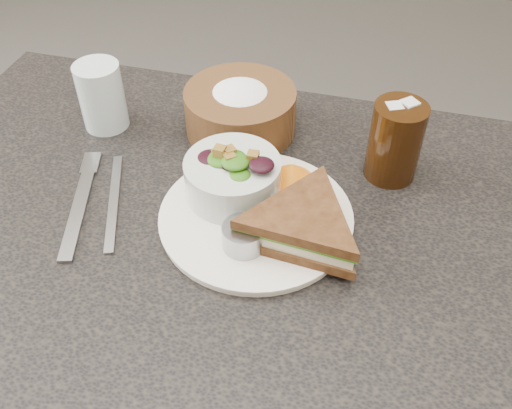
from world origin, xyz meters
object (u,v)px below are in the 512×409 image
at_px(water_glass, 102,96).
at_px(sandwich, 303,225).
at_px(dinner_plate, 256,217).
at_px(dressing_ramekin, 244,236).
at_px(cola_glass, 396,138).
at_px(bread_basket, 240,104).
at_px(dining_table, 227,367).
at_px(salad_bowl, 233,172).

bearing_deg(water_glass, sandwich, -26.29).
xyz_separation_m(dinner_plate, dressing_ramekin, (-0.00, -0.06, 0.02)).
bearing_deg(dinner_plate, water_glass, 152.62).
relative_size(sandwich, cola_glass, 1.43).
distance_m(dressing_ramekin, bread_basket, 0.26).
bearing_deg(cola_glass, dinner_plate, -138.63).
bearing_deg(dining_table, dressing_ramekin, -37.28).
bearing_deg(dressing_ramekin, salad_bowl, 114.31).
height_order(sandwich, bread_basket, bread_basket).
relative_size(cola_glass, water_glass, 1.20).
height_order(dressing_ramekin, water_glass, water_glass).
bearing_deg(dressing_ramekin, dining_table, 142.72).
relative_size(dressing_ramekin, cola_glass, 0.43).
relative_size(dining_table, dinner_plate, 3.85).
bearing_deg(cola_glass, bread_basket, 169.26).
xyz_separation_m(dining_table, sandwich, (0.12, -0.01, 0.41)).
height_order(dining_table, salad_bowl, salad_bowl).
xyz_separation_m(cola_glass, water_glass, (-0.46, 0.01, -0.01)).
xyz_separation_m(sandwich, dressing_ramekin, (-0.07, -0.03, -0.01)).
xyz_separation_m(bread_basket, water_glass, (-0.22, -0.04, 0.00)).
relative_size(dinner_plate, sandwich, 1.40).
bearing_deg(bread_basket, salad_bowl, -77.74).
height_order(sandwich, salad_bowl, salad_bowl).
height_order(dressing_ramekin, cola_glass, cola_glass).
distance_m(dressing_ramekin, cola_glass, 0.27).
bearing_deg(sandwich, dining_table, -178.23).
distance_m(dining_table, cola_glass, 0.52).
xyz_separation_m(dressing_ramekin, water_glass, (-0.29, 0.21, 0.03)).
bearing_deg(bread_basket, dining_table, -82.77).
xyz_separation_m(dinner_plate, cola_glass, (0.17, 0.15, 0.06)).
bearing_deg(cola_glass, salad_bowl, -151.59).
relative_size(dining_table, bread_basket, 5.71).
bearing_deg(sandwich, bread_basket, 128.44).
height_order(dining_table, bread_basket, bread_basket).
relative_size(salad_bowl, water_glass, 1.22).
relative_size(dinner_plate, cola_glass, 2.00).
bearing_deg(salad_bowl, dining_table, -97.81).
xyz_separation_m(dining_table, bread_basket, (-0.03, 0.21, 0.42)).
xyz_separation_m(salad_bowl, cola_glass, (0.21, 0.11, 0.02)).
relative_size(dining_table, cola_glass, 7.70).
relative_size(sandwich, water_glass, 1.71).
distance_m(dinner_plate, salad_bowl, 0.07).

